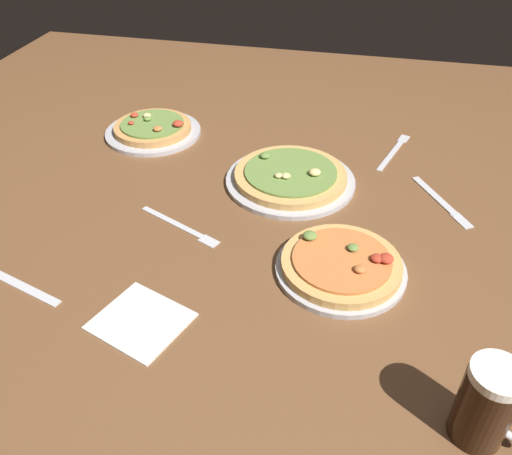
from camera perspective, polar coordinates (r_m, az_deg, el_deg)
The scene contains 10 objects.
ground_plane at distance 1.17m, azimuth 0.00°, elevation -1.36°, with size 2.40×2.40×0.03m, color brown.
pizza_plate_near at distance 1.07m, azimuth 9.22°, elevation -4.06°, with size 0.26×0.26×0.05m.
pizza_plate_far at distance 1.58m, azimuth -11.09°, elevation 10.42°, with size 0.28×0.28×0.05m.
pizza_plate_side at distance 1.33m, azimuth 3.75°, elevation 5.45°, with size 0.33×0.33×0.05m.
beer_mug_dark at distance 0.85m, azimuth 23.94°, elevation -17.20°, with size 0.13×0.08×0.14m.
napkin_folded at distance 0.99m, azimuth -12.39°, elevation -9.80°, with size 0.16×0.14×0.01m, color silver.
fork_left at distance 1.19m, azimuth -8.18°, elevation 0.12°, with size 0.21×0.11×0.01m.
knife_right at distance 1.15m, azimuth -24.82°, elevation -5.33°, with size 0.24×0.09×0.01m.
fork_spare at distance 1.52m, azimuth 14.72°, elevation 8.05°, with size 0.09×0.22×0.01m.
knife_spare at distance 1.34m, azimuth 19.43°, elevation 2.73°, with size 0.14×0.20×0.01m.
Camera 1 is at (0.20, -0.89, 0.72)m, focal length 36.92 mm.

